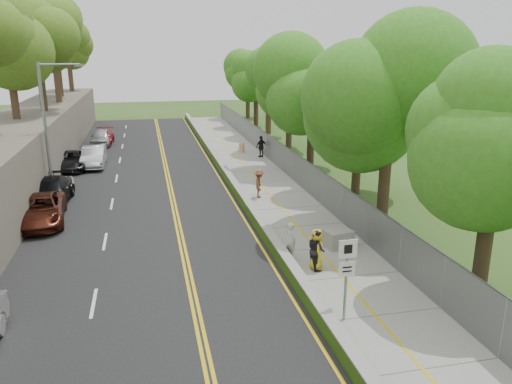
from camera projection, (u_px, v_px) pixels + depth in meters
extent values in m
plane|color=#33511E|center=(288.00, 284.00, 19.23)|extent=(140.00, 140.00, 0.00)
cube|color=black|center=(143.00, 189.00, 32.15)|extent=(11.20, 66.00, 0.04)
cube|color=gray|center=(263.00, 182.00, 33.81)|extent=(4.20, 66.00, 0.05)
cube|color=#65D31B|center=(230.00, 180.00, 33.26)|extent=(0.42, 66.00, 0.60)
cube|color=#595147|center=(3.00, 165.00, 29.91)|extent=(5.00, 66.00, 4.00)
cube|color=slate|center=(293.00, 166.00, 33.98)|extent=(0.04, 66.00, 2.00)
cylinder|color=gray|center=(46.00, 133.00, 29.00)|extent=(0.18, 0.18, 8.00)
cylinder|color=gray|center=(59.00, 64.00, 28.16)|extent=(2.30, 0.13, 0.13)
cube|color=gray|center=(79.00, 65.00, 28.40)|extent=(0.50, 0.22, 0.14)
cylinder|color=gray|center=(346.00, 277.00, 16.19)|extent=(0.09, 0.09, 3.10)
cube|color=white|center=(348.00, 249.00, 15.88)|extent=(0.62, 0.04, 0.62)
cube|color=white|center=(347.00, 269.00, 16.08)|extent=(0.56, 0.04, 0.50)
cylinder|color=orange|center=(242.00, 147.00, 43.10)|extent=(0.50, 0.50, 0.81)
cube|color=gray|center=(338.00, 239.00, 22.58)|extent=(1.33, 1.10, 0.79)
imported|color=#501E13|center=(40.00, 210.00, 25.59)|extent=(2.84, 5.35, 1.43)
imported|color=black|center=(50.00, 192.00, 28.58)|extent=(2.36, 5.22, 1.48)
imported|color=#BDB48C|center=(55.00, 189.00, 29.29)|extent=(1.97, 4.27, 1.42)
imported|color=silver|center=(94.00, 157.00, 37.87)|extent=(1.62, 4.61, 1.52)
imported|color=black|center=(71.00, 161.00, 37.00)|extent=(2.53, 4.90, 1.32)
imported|color=maroon|center=(103.00, 137.00, 46.71)|extent=(2.04, 4.64, 1.33)
imported|color=#B8B7BD|center=(101.00, 137.00, 46.09)|extent=(1.93, 4.39, 1.47)
imported|color=yellow|center=(316.00, 249.00, 20.21)|extent=(0.63, 0.89, 1.71)
imported|color=beige|center=(291.00, 240.00, 21.24)|extent=(0.52, 0.67, 1.62)
imported|color=black|center=(316.00, 249.00, 20.22)|extent=(0.74, 0.90, 1.69)
imported|color=brown|center=(259.00, 184.00, 29.91)|extent=(0.86, 1.22, 1.72)
imported|color=black|center=(261.00, 147.00, 41.03)|extent=(1.12, 0.78, 1.76)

